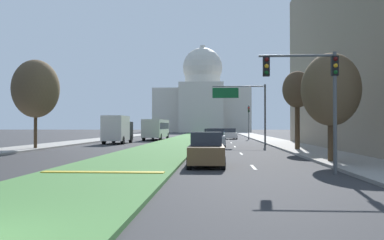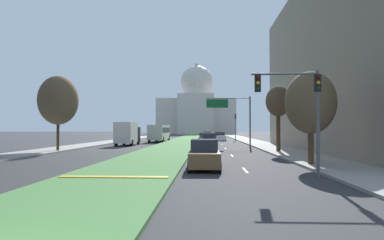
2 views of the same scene
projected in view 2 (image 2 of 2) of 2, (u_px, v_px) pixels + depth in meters
name	position (u px, v px, depth m)	size (l,w,h in m)	color
ground_plane	(187.00, 139.00, 72.56)	(298.40, 298.40, 0.00)	#333335
grass_median	(185.00, 140.00, 65.79)	(5.62, 122.07, 0.14)	#4C8442
median_curb_nose	(114.00, 177.00, 15.31)	(5.06, 0.50, 0.04)	gold
lane_dashes_right	(221.00, 143.00, 53.20)	(0.16, 72.38, 0.01)	silver
sidewalk_left	(115.00, 141.00, 59.56)	(4.00, 122.07, 0.15)	#9E9991
sidewalk_right	(251.00, 141.00, 58.47)	(4.00, 122.07, 0.15)	#9E9991
capitol_building	(197.00, 109.00, 139.74)	(31.56, 26.62, 29.74)	beige
traffic_light_near_right	(300.00, 100.00, 16.06)	(3.34, 0.35, 5.20)	#515456
traffic_light_far_right	(235.00, 123.00, 62.13)	(0.28, 0.35, 5.20)	#515456
overhead_guide_sign	(233.00, 111.00, 42.78)	(5.72, 0.20, 6.50)	#515456
street_tree_right_near	(310.00, 103.00, 21.05)	(3.18, 3.18, 6.03)	#4C3823
street_tree_left_mid	(58.00, 100.00, 33.77)	(3.99, 3.99, 7.75)	#4C3823
street_tree_right_mid	(278.00, 102.00, 32.59)	(2.41, 2.41, 6.57)	#4C3823
sedan_lead_stopped	(204.00, 155.00, 19.71)	(1.88, 4.68, 1.74)	brown
sedan_midblock	(209.00, 141.00, 39.57)	(2.07, 4.59, 1.81)	silver
sedan_distant	(205.00, 139.00, 49.93)	(1.99, 4.55, 1.71)	brown
sedan_far_horizon	(220.00, 137.00, 62.94)	(2.24, 4.54, 1.68)	silver
sedan_very_far	(207.00, 135.00, 74.72)	(2.17, 4.72, 1.64)	navy
box_truck_delivery	(127.00, 133.00, 46.05)	(2.40, 6.40, 3.20)	black
city_bus	(159.00, 132.00, 58.89)	(2.62, 11.00, 2.95)	beige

